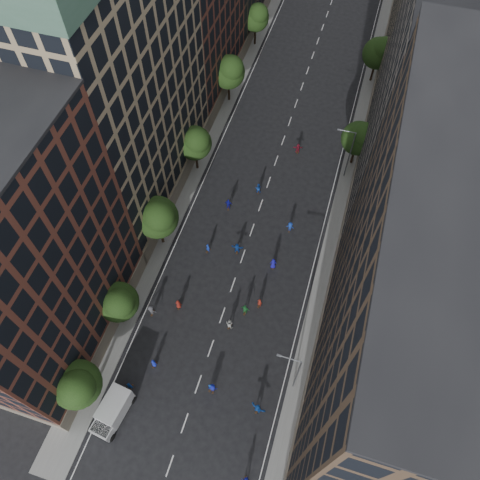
{
  "coord_description": "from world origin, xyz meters",
  "views": [
    {
      "loc": [
        8.95,
        -3.67,
        54.95
      ],
      "look_at": [
        -0.76,
        28.19,
        2.0
      ],
      "focal_mm": 35.0,
      "sensor_mm": 36.0,
      "label": 1
    }
  ],
  "objects_px": {
    "cargo_van": "(112,411)",
    "skater_1": "(210,387)",
    "skater_0": "(154,363)",
    "skater_2": "(245,480)",
    "streetlamp_far": "(349,152)",
    "streetlamp_near": "(295,373)"
  },
  "relations": [
    {
      "from": "streetlamp_far",
      "to": "streetlamp_near",
      "type": "bearing_deg",
      "value": -90.0
    },
    {
      "from": "cargo_van",
      "to": "skater_1",
      "type": "relative_size",
      "value": 3.56
    },
    {
      "from": "streetlamp_far",
      "to": "skater_1",
      "type": "height_order",
      "value": "streetlamp_far"
    },
    {
      "from": "skater_0",
      "to": "skater_2",
      "type": "height_order",
      "value": "skater_2"
    },
    {
      "from": "skater_0",
      "to": "skater_1",
      "type": "xyz_separation_m",
      "value": [
        7.28,
        -0.67,
        0.05
      ]
    },
    {
      "from": "streetlamp_near",
      "to": "skater_2",
      "type": "relative_size",
      "value": 5.48
    },
    {
      "from": "skater_0",
      "to": "skater_2",
      "type": "relative_size",
      "value": 0.91
    },
    {
      "from": "streetlamp_far",
      "to": "skater_1",
      "type": "distance_m",
      "value": 37.39
    },
    {
      "from": "streetlamp_far",
      "to": "skater_2",
      "type": "height_order",
      "value": "streetlamp_far"
    },
    {
      "from": "cargo_van",
      "to": "skater_2",
      "type": "bearing_deg",
      "value": -0.01
    },
    {
      "from": "streetlamp_near",
      "to": "cargo_van",
      "type": "distance_m",
      "value": 20.53
    },
    {
      "from": "streetlamp_near",
      "to": "streetlamp_far",
      "type": "height_order",
      "value": "same"
    },
    {
      "from": "skater_1",
      "to": "cargo_van",
      "type": "bearing_deg",
      "value": 40.06
    },
    {
      "from": "streetlamp_far",
      "to": "skater_2",
      "type": "xyz_separation_m",
      "value": [
        -2.28,
        -44.0,
        -4.34
      ]
    },
    {
      "from": "streetlamp_far",
      "to": "skater_0",
      "type": "relative_size",
      "value": 6.05
    },
    {
      "from": "skater_0",
      "to": "skater_2",
      "type": "bearing_deg",
      "value": 159.38
    },
    {
      "from": "skater_2",
      "to": "skater_0",
      "type": "bearing_deg",
      "value": -35.4
    },
    {
      "from": "streetlamp_near",
      "to": "skater_2",
      "type": "height_order",
      "value": "streetlamp_near"
    },
    {
      "from": "streetlamp_near",
      "to": "cargo_van",
      "type": "bearing_deg",
      "value": -153.95
    },
    {
      "from": "cargo_van",
      "to": "skater_0",
      "type": "distance_m",
      "value": 6.84
    },
    {
      "from": "skater_1",
      "to": "streetlamp_near",
      "type": "bearing_deg",
      "value": -152.39
    },
    {
      "from": "streetlamp_near",
      "to": "skater_0",
      "type": "xyz_separation_m",
      "value": [
        -16.07,
        -2.4,
        -4.42
      ]
    }
  ]
}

